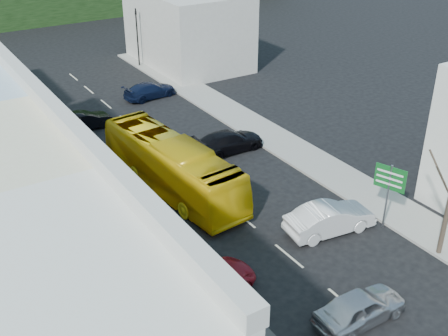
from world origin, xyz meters
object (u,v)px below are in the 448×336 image
(car_red, at_px, (208,279))
(pedestrian_left, at_px, (100,253))
(car_silver, at_px, (360,308))
(direction_sign, at_px, (387,197))
(traffic_signal, at_px, (137,38))
(car_white, at_px, (330,220))
(bus, at_px, (172,166))

(car_red, distance_m, pedestrian_left, 5.30)
(car_silver, relative_size, direction_sign, 1.19)
(direction_sign, relative_size, traffic_signal, 0.66)
(pedestrian_left, bearing_deg, car_silver, -138.61)
(car_red, distance_m, traffic_signal, 33.76)
(car_silver, bearing_deg, car_white, -30.29)
(car_white, height_order, pedestrian_left, pedestrian_left)
(car_red, bearing_deg, direction_sign, -91.49)
(bus, distance_m, traffic_signal, 24.25)
(pedestrian_left, height_order, traffic_signal, traffic_signal)
(car_white, xyz_separation_m, traffic_signal, (3.37, 31.05, 2.07))
(car_white, height_order, traffic_signal, traffic_signal)
(pedestrian_left, xyz_separation_m, direction_sign, (14.00, -4.42, 0.84))
(car_white, relative_size, traffic_signal, 0.79)
(bus, xyz_separation_m, car_white, (4.87, -8.28, -0.85))
(car_red, height_order, direction_sign, direction_sign)
(direction_sign, bearing_deg, traffic_signal, 69.03)
(car_red, bearing_deg, traffic_signal, -18.37)
(car_silver, height_order, direction_sign, direction_sign)
(bus, relative_size, car_white, 2.64)
(car_silver, xyz_separation_m, direction_sign, (6.11, 4.48, 1.14))
(car_white, bearing_deg, car_red, 102.67)
(direction_sign, distance_m, traffic_signal, 32.27)
(bus, relative_size, traffic_signal, 2.09)
(car_white, xyz_separation_m, pedestrian_left, (-11.28, 3.22, 0.30))
(car_silver, height_order, traffic_signal, traffic_signal)
(car_silver, distance_m, pedestrian_left, 11.90)
(car_silver, bearing_deg, car_red, 42.26)
(car_white, bearing_deg, traffic_signal, 1.00)
(traffic_signal, bearing_deg, direction_sign, 113.58)
(car_white, height_order, car_red, same)
(pedestrian_left, relative_size, direction_sign, 0.46)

